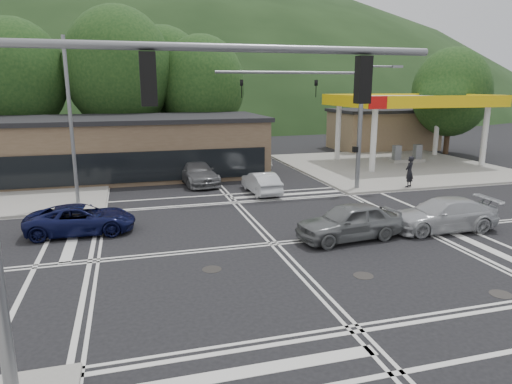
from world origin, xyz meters
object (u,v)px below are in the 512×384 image
object	(u,v)px
car_queue_b	(251,157)
car_northbound	(196,172)
car_grey_center	(349,221)
car_silver_east	(442,215)
car_queue_a	(261,183)
pedestrian	(409,172)
car_blue_west	(81,219)

from	to	relation	value
car_queue_b	car_northbound	xyz separation A→B (m)	(-5.17, -4.82, -0.08)
car_grey_center	car_silver_east	bearing A→B (deg)	84.29
car_queue_b	car_queue_a	bearing A→B (deg)	73.59
car_silver_east	car_queue_b	bearing A→B (deg)	-164.11
car_queue_a	pedestrian	bearing A→B (deg)	168.51
car_grey_center	car_queue_a	bearing A→B (deg)	-178.35
car_grey_center	car_queue_b	size ratio (longest dim) A/B	0.95
car_silver_east	car_blue_west	bearing A→B (deg)	-101.16
car_northbound	car_grey_center	bearing A→B (deg)	-78.66
car_queue_a	pedestrian	xyz separation A→B (m)	(9.38, -1.50, 0.47)
car_grey_center	pedestrian	world-z (taller)	pedestrian
car_queue_b	car_blue_west	bearing A→B (deg)	45.12
car_queue_a	car_grey_center	bearing A→B (deg)	94.95
car_blue_west	car_grey_center	size ratio (longest dim) A/B	1.01
car_silver_east	pedestrian	distance (m)	8.55
car_silver_east	car_northbound	distance (m)	16.18
car_blue_west	pedestrian	xyz separation A→B (m)	(19.34, 3.81, 0.48)
car_queue_a	pedestrian	world-z (taller)	pedestrian
car_silver_east	car_queue_a	distance (m)	11.01
car_grey_center	car_northbound	distance (m)	14.01
car_blue_west	pedestrian	distance (m)	19.72
car_grey_center	car_silver_east	size ratio (longest dim) A/B	0.92
pedestrian	car_queue_a	bearing A→B (deg)	-40.97
car_blue_west	pedestrian	bearing A→B (deg)	-77.17
car_blue_west	car_queue_a	distance (m)	11.29
car_queue_a	car_northbound	bearing A→B (deg)	-51.40
car_silver_east	pedestrian	xyz separation A→B (m)	(3.48, 7.80, 0.40)
car_queue_a	car_queue_b	distance (m)	8.92
car_grey_center	pedestrian	bearing A→B (deg)	127.92
car_queue_b	car_northbound	distance (m)	7.06
car_queue_a	car_silver_east	bearing A→B (deg)	119.98
car_grey_center	car_queue_a	size ratio (longest dim) A/B	1.15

